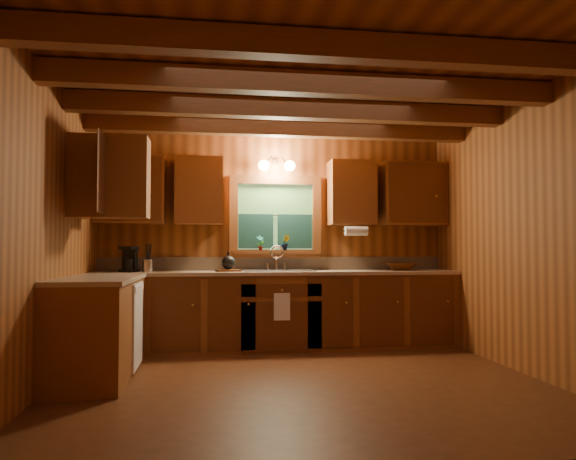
% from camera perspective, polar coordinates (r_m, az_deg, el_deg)
% --- Properties ---
extents(room, '(4.20, 4.20, 4.20)m').
position_cam_1_polar(room, '(4.69, 1.40, -0.25)').
color(room, '#4D2712').
rests_on(room, ground).
extents(ceiling_beams, '(4.20, 2.54, 0.18)m').
position_cam_1_polar(ceiling_beams, '(4.87, 1.39, 13.87)').
color(ceiling_beams, brown).
rests_on(ceiling_beams, room).
extents(base_cabinets, '(4.20, 2.22, 0.86)m').
position_cam_1_polar(base_cabinets, '(5.95, -5.45, -9.03)').
color(base_cabinets, brown).
rests_on(base_cabinets, ground).
extents(countertop, '(4.20, 2.24, 0.04)m').
position_cam_1_polar(countertop, '(5.92, -5.30, -4.70)').
color(countertop, tan).
rests_on(countertop, base_cabinets).
extents(backsplash, '(4.20, 0.02, 0.16)m').
position_cam_1_polar(backsplash, '(6.55, -1.36, -3.58)').
color(backsplash, tan).
rests_on(backsplash, room).
extents(dishwasher_panel, '(0.02, 0.60, 0.80)m').
position_cam_1_polar(dishwasher_panel, '(5.39, -15.70, -9.69)').
color(dishwasher_panel, white).
rests_on(dishwasher_panel, base_cabinets).
extents(upper_cabinets, '(4.19, 1.77, 0.78)m').
position_cam_1_polar(upper_cabinets, '(6.09, -6.13, 4.43)').
color(upper_cabinets, brown).
rests_on(upper_cabinets, room).
extents(window, '(1.12, 0.08, 1.00)m').
position_cam_1_polar(window, '(6.54, -1.34, 1.22)').
color(window, brown).
rests_on(window, room).
extents(window_sill, '(1.06, 0.14, 0.04)m').
position_cam_1_polar(window_sill, '(6.49, -1.29, -2.36)').
color(window_sill, brown).
rests_on(window_sill, room).
extents(wall_sconce, '(0.45, 0.21, 0.17)m').
position_cam_1_polar(wall_sconce, '(6.49, -1.21, 6.89)').
color(wall_sconce, black).
rests_on(wall_sconce, room).
extents(paper_towel_roll, '(0.27, 0.11, 0.11)m').
position_cam_1_polar(paper_towel_roll, '(6.38, 7.25, -0.11)').
color(paper_towel_roll, white).
rests_on(paper_towel_roll, upper_cabinets).
extents(dish_towel, '(0.18, 0.01, 0.30)m').
position_cam_1_polar(dish_towel, '(5.97, -0.65, -8.15)').
color(dish_towel, white).
rests_on(dish_towel, base_cabinets).
extents(sink, '(0.82, 0.48, 0.43)m').
position_cam_1_polar(sink, '(6.28, -1.05, -4.78)').
color(sink, silver).
rests_on(sink, countertop).
extents(coffee_maker, '(0.16, 0.21, 0.29)m').
position_cam_1_polar(coffee_maker, '(6.27, -16.51, -3.01)').
color(coffee_maker, black).
rests_on(coffee_maker, countertop).
extents(utensil_crock, '(0.11, 0.11, 0.31)m').
position_cam_1_polar(utensil_crock, '(6.18, -14.69, -3.63)').
color(utensil_crock, silver).
rests_on(utensil_crock, countertop).
extents(cutting_board, '(0.30, 0.25, 0.02)m').
position_cam_1_polar(cutting_board, '(6.16, -6.36, -4.30)').
color(cutting_board, '#512811').
rests_on(cutting_board, countertop).
extents(teakettle, '(0.16, 0.16, 0.20)m').
position_cam_1_polar(teakettle, '(6.15, -6.36, -3.45)').
color(teakettle, black).
rests_on(teakettle, cutting_board).
extents(wicker_basket, '(0.47, 0.47, 0.09)m').
position_cam_1_polar(wicker_basket, '(6.64, 11.99, -3.82)').
color(wicker_basket, '#48230C').
rests_on(wicker_basket, countertop).
extents(potted_plant_left, '(0.11, 0.09, 0.18)m').
position_cam_1_polar(potted_plant_left, '(6.44, -2.96, -1.38)').
color(potted_plant_left, '#512811').
rests_on(potted_plant_left, window_sill).
extents(potted_plant_right, '(0.11, 0.09, 0.19)m').
position_cam_1_polar(potted_plant_right, '(6.49, -0.28, -1.36)').
color(potted_plant_right, '#512811').
rests_on(potted_plant_right, window_sill).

